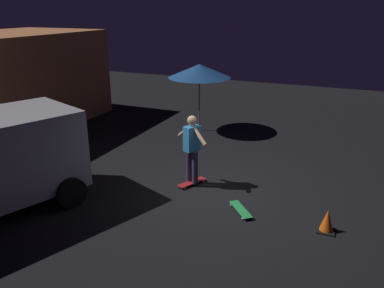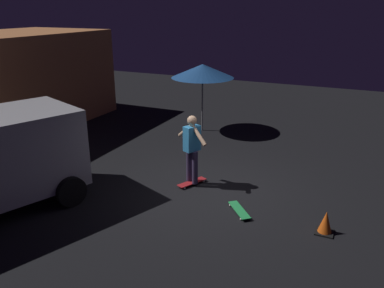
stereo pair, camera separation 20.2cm
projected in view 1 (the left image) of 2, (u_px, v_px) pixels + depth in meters
ground_plane at (209, 189)px, 9.14m from camera, size 28.00×28.00×0.00m
patio_umbrella at (199, 71)px, 12.83m from camera, size 2.10×2.10×2.30m
skateboard_ridden at (192, 182)px, 9.39m from camera, size 0.79×0.52×0.07m
skateboard_spare at (241, 210)px, 8.13m from camera, size 0.72×0.66×0.07m
skater at (192, 145)px, 9.06m from camera, size 0.51×0.92×1.67m
traffic_cone at (327, 221)px, 7.38m from camera, size 0.34×0.34×0.46m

